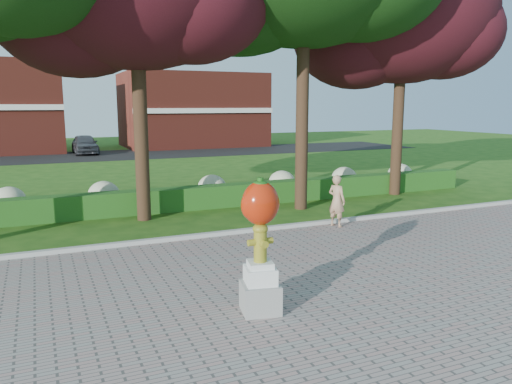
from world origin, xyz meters
The scene contains 11 objects.
ground centered at (0.00, 0.00, 0.00)m, with size 100.00×100.00×0.00m, color #214B12.
walkway centered at (0.00, -4.00, 0.02)m, with size 40.00×14.00×0.04m, color gray.
curb centered at (0.00, 3.00, 0.07)m, with size 40.00×0.18×0.15m, color #ADADA5.
lawn_hedge centered at (0.00, 7.00, 0.40)m, with size 24.00×0.70×0.80m, color #204F16.
hydrangea_row centered at (0.57, 8.00, 0.55)m, with size 20.10×1.10×0.99m.
street centered at (0.00, 28.00, 0.01)m, with size 50.00×8.00×0.02m, color black.
building_right centered at (8.00, 34.00, 3.20)m, with size 12.00×8.00×6.40m, color maroon.
tree_far_right centered at (8.40, 6.58, 6.97)m, with size 7.88×6.72×10.21m.
hydrant_sculpture centered at (-1.58, -2.25, 1.32)m, with size 0.77×0.77×2.41m.
woman centered at (3.13, 2.60, 0.83)m, with size 0.58×0.38×1.58m, color tan.
parked_car centered at (-1.71, 29.75, 0.75)m, with size 1.73×4.30×1.46m, color #42444A.
Camera 1 is at (-5.04, -9.91, 3.68)m, focal length 35.00 mm.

